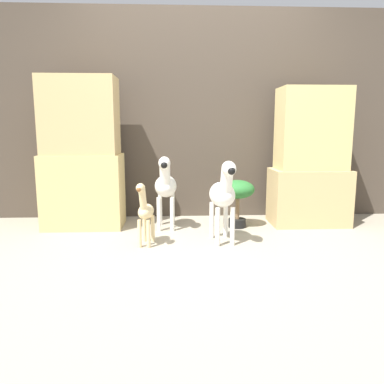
{
  "coord_description": "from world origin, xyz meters",
  "views": [
    {
      "loc": [
        -0.23,
        -2.85,
        0.96
      ],
      "look_at": [
        -0.07,
        0.48,
        0.39
      ],
      "focal_mm": 35.0,
      "sensor_mm": 36.0,
      "label": 1
    }
  ],
  "objects_px": {
    "zebra_right": "(223,193)",
    "potted_palm_front": "(238,193)",
    "giraffe_figurine": "(145,211)",
    "zebra_left": "(165,185)"
  },
  "relations": [
    {
      "from": "zebra_right",
      "to": "potted_palm_front",
      "type": "xyz_separation_m",
      "value": [
        0.21,
        0.51,
        -0.1
      ]
    },
    {
      "from": "zebra_right",
      "to": "giraffe_figurine",
      "type": "bearing_deg",
      "value": -176.86
    },
    {
      "from": "zebra_right",
      "to": "zebra_left",
      "type": "relative_size",
      "value": 1.0
    },
    {
      "from": "zebra_right",
      "to": "zebra_left",
      "type": "distance_m",
      "value": 0.69
    },
    {
      "from": "zebra_right",
      "to": "potted_palm_front",
      "type": "relative_size",
      "value": 1.53
    },
    {
      "from": "zebra_right",
      "to": "potted_palm_front",
      "type": "distance_m",
      "value": 0.56
    },
    {
      "from": "zebra_right",
      "to": "potted_palm_front",
      "type": "bearing_deg",
      "value": 67.82
    },
    {
      "from": "giraffe_figurine",
      "to": "potted_palm_front",
      "type": "bearing_deg",
      "value": 32.65
    },
    {
      "from": "zebra_left",
      "to": "potted_palm_front",
      "type": "xyz_separation_m",
      "value": [
        0.7,
        0.03,
        -0.1
      ]
    },
    {
      "from": "zebra_right",
      "to": "zebra_left",
      "type": "height_order",
      "value": "same"
    }
  ]
}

